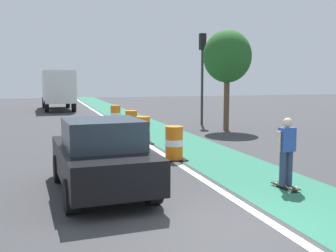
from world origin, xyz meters
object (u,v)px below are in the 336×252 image
skateboarder_on_lane (287,151)px  traffic_barrel_mid (143,130)px  traffic_light_corner (202,62)px  traffic_barrel_far (116,115)px  delivery_truck_down_block (58,88)px  traffic_barrel_front (174,144)px  traffic_barrel_back (131,122)px  street_tree_sidewalk (227,57)px  parked_sedan_nearest (102,157)px

skateboarder_on_lane → traffic_barrel_mid: bearing=102.5°
traffic_light_corner → traffic_barrel_far: bearing=162.2°
delivery_truck_down_block → traffic_light_corner: traffic_light_corner is taller
traffic_barrel_front → traffic_barrel_far: (-0.06, 10.55, 0.00)m
traffic_barrel_mid → traffic_barrel_front: bearing=-87.2°
skateboarder_on_lane → traffic_barrel_back: size_ratio=1.55×
traffic_barrel_back → street_tree_sidewalk: (4.84, -0.25, 3.14)m
skateboarder_on_lane → street_tree_sidewalk: bearing=71.8°
traffic_barrel_mid → traffic_light_corner: bearing=49.3°
traffic_barrel_front → street_tree_sidewalk: (4.85, 6.31, 3.14)m
parked_sedan_nearest → delivery_truck_down_block: delivery_truck_down_block is taller
delivery_truck_down_block → traffic_barrel_far: bearing=-76.8°
traffic_barrel_mid → street_tree_sidewalk: (5.02, 2.85, 3.14)m
traffic_barrel_mid → delivery_truck_down_block: bearing=98.0°
parked_sedan_nearest → traffic_barrel_front: parked_sedan_nearest is taller
skateboarder_on_lane → parked_sedan_nearest: parked_sedan_nearest is taller
skateboarder_on_lane → delivery_truck_down_block: 26.72m
traffic_barrel_mid → traffic_barrel_back: 3.11m
traffic_barrel_mid → traffic_light_corner: size_ratio=0.21×
traffic_light_corner → parked_sedan_nearest: bearing=-121.4°
skateboarder_on_lane → traffic_barrel_far: skateboarder_on_lane is taller
delivery_truck_down_block → traffic_light_corner: (7.48, -13.35, 1.65)m
traffic_barrel_front → street_tree_sidewalk: street_tree_sidewalk is taller
skateboarder_on_lane → parked_sedan_nearest: 4.30m
traffic_light_corner → street_tree_sidewalk: (0.21, -2.74, 0.17)m
traffic_light_corner → traffic_barrel_front: bearing=-117.1°
delivery_truck_down_block → parked_sedan_nearest: bearing=-89.7°
traffic_barrel_front → traffic_barrel_back: (0.01, 6.56, 0.00)m
parked_sedan_nearest → traffic_barrel_far: parked_sedan_nearest is taller
traffic_barrel_front → delivery_truck_down_block: 22.61m
skateboarder_on_lane → traffic_barrel_back: (-1.47, 10.52, -0.38)m
traffic_barrel_far → traffic_barrel_front: bearing=-89.7°
traffic_barrel_back → traffic_light_corner: size_ratio=0.21×
traffic_barrel_far → street_tree_sidewalk: 7.21m
skateboarder_on_lane → street_tree_sidewalk: 11.15m
skateboarder_on_lane → traffic_light_corner: size_ratio=0.33×
skateboarder_on_lane → traffic_barrel_mid: (-1.65, 7.41, -0.38)m
skateboarder_on_lane → traffic_barrel_back: skateboarder_on_lane is taller
traffic_barrel_front → traffic_light_corner: bearing=62.9°
parked_sedan_nearest → traffic_barrel_far: size_ratio=3.85×
parked_sedan_nearest → traffic_barrel_mid: size_ratio=3.85×
traffic_barrel_front → traffic_barrel_mid: same height
parked_sedan_nearest → traffic_barrel_front: 4.02m
traffic_barrel_mid → skateboarder_on_lane: bearing=-77.5°
traffic_light_corner → traffic_barrel_mid: bearing=-130.7°
traffic_barrel_back → delivery_truck_down_block: 16.14m
traffic_barrel_back → street_tree_sidewalk: street_tree_sidewalk is taller
traffic_barrel_front → traffic_barrel_far: same height
parked_sedan_nearest → delivery_truck_down_block: size_ratio=0.55×
parked_sedan_nearest → street_tree_sidewalk: 12.29m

